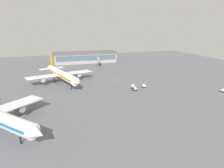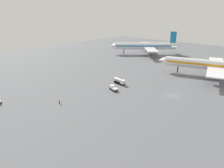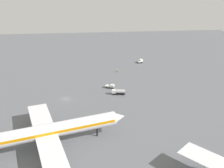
{
  "view_description": "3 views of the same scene",
  "coord_description": "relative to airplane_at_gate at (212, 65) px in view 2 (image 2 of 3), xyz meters",
  "views": [
    {
      "loc": [
        43.6,
        129.67,
        35.64
      ],
      "look_at": [
        10.74,
        25.31,
        4.68
      ],
      "focal_mm": 32.49,
      "sensor_mm": 36.0,
      "label": 1
    },
    {
      "loc": [
        -75.75,
        -33.74,
        32.29
      ],
      "look_at": [
        -9.94,
        23.44,
        2.1
      ],
      "focal_mm": 34.52,
      "sensor_mm": 36.0,
      "label": 2
    },
    {
      "loc": [
        118.09,
        10.07,
        56.42
      ],
      "look_at": [
        -0.02,
        21.59,
        6.72
      ],
      "focal_mm": 44.49,
      "sensor_mm": 36.0,
      "label": 3
    }
  ],
  "objects": [
    {
      "name": "ground",
      "position": [
        -36.61,
        2.83,
        -5.98
      ],
      "size": [
        288.0,
        288.0,
        0.0
      ],
      "primitive_type": "plane",
      "color": "slate"
    },
    {
      "name": "airplane_at_gate",
      "position": [
        0.0,
        0.0,
        0.0
      ],
      "size": [
        43.42,
        53.09,
        16.46
      ],
      "rotation": [
        0.0,
        0.0,
        1.85
      ],
      "color": "white",
      "rests_on": "ground"
    },
    {
      "name": "airplane_taxiing",
      "position": [
        28.6,
        57.22,
        0.12
      ],
      "size": [
        41.44,
        45.09,
        16.8
      ],
      "rotation": [
        0.0,
        0.0,
        2.29
      ],
      "color": "white",
      "rests_on": "ground"
    },
    {
      "name": "pushback_tractor",
      "position": [
        -47.53,
        24.63,
        -5.01
      ],
      "size": [
        3.44,
        4.79,
        1.9
      ],
      "rotation": [
        0.0,
        0.0,
        1.2
      ],
      "color": "black",
      "rests_on": "ground"
    },
    {
      "name": "fuel_truck",
      "position": [
        -39.46,
        27.85,
        -4.6
      ],
      "size": [
        2.98,
        6.52,
        2.5
      ],
      "rotation": [
        0.0,
        0.0,
        4.56
      ],
      "color": "black",
      "rests_on": "ground"
    },
    {
      "name": "ground_crew_worker",
      "position": [
        -70.7,
        30.67,
        -5.14
      ],
      "size": [
        0.52,
        0.52,
        1.67
      ],
      "rotation": [
        0.0,
        0.0,
        0.5
      ],
      "color": "#1E2338",
      "rests_on": "ground"
    }
  ]
}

